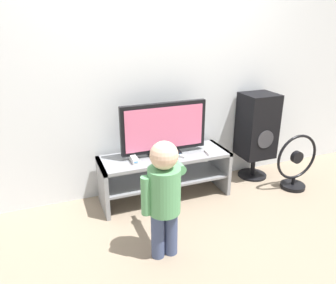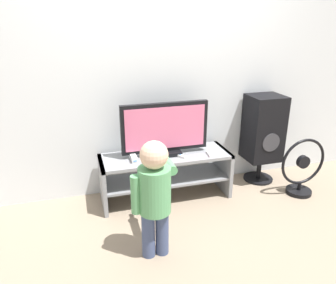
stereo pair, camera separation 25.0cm
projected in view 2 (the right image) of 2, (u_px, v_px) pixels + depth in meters
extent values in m
plane|color=gray|center=(172.00, 208.00, 3.15)|extent=(16.00, 16.00, 0.00)
cube|color=silver|center=(157.00, 63.00, 3.14)|extent=(10.00, 0.06, 2.60)
cube|color=gray|center=(166.00, 156.00, 3.18)|extent=(1.27, 0.43, 0.03)
cube|color=gray|center=(166.00, 178.00, 3.27)|extent=(1.23, 0.39, 0.02)
cube|color=gray|center=(103.00, 185.00, 3.10)|extent=(0.04, 0.43, 0.46)
cube|color=gray|center=(222.00, 169.00, 3.42)|extent=(0.04, 0.43, 0.46)
cube|color=black|center=(165.00, 152.00, 3.19)|extent=(0.29, 0.20, 0.04)
cube|color=black|center=(165.00, 127.00, 3.10)|extent=(0.84, 0.05, 0.47)
cube|color=#D8668C|center=(166.00, 128.00, 3.07)|extent=(0.77, 0.01, 0.40)
cube|color=white|center=(133.00, 158.00, 3.05)|extent=(0.05, 0.16, 0.05)
cube|color=#3F8CE5|center=(135.00, 161.00, 2.98)|extent=(0.03, 0.00, 0.01)
cube|color=white|center=(209.00, 154.00, 3.17)|extent=(0.05, 0.13, 0.02)
cylinder|color=#337FD8|center=(209.00, 153.00, 3.17)|extent=(0.01, 0.01, 0.00)
cube|color=white|center=(180.00, 156.00, 3.13)|extent=(0.10, 0.13, 0.02)
cylinder|color=#337FD8|center=(180.00, 155.00, 3.12)|extent=(0.01, 0.01, 0.00)
cylinder|color=#3F4C72|center=(148.00, 234.00, 2.45)|extent=(0.10, 0.10, 0.38)
cylinder|color=#3F4C72|center=(162.00, 232.00, 2.48)|extent=(0.10, 0.10, 0.38)
cylinder|color=#599E66|center=(155.00, 190.00, 2.34)|extent=(0.24, 0.24, 0.35)
sphere|color=beige|center=(154.00, 155.00, 2.24)|extent=(0.20, 0.20, 0.20)
cylinder|color=#599E66|center=(136.00, 195.00, 2.31)|extent=(0.07, 0.07, 0.29)
cylinder|color=#599E66|center=(167.00, 163.00, 2.46)|extent=(0.07, 0.29, 0.07)
sphere|color=beige|center=(162.00, 156.00, 2.59)|extent=(0.09, 0.09, 0.09)
cube|color=white|center=(161.00, 154.00, 2.62)|extent=(0.03, 0.13, 0.02)
cylinder|color=black|center=(258.00, 178.00, 3.70)|extent=(0.32, 0.32, 0.02)
cylinder|color=black|center=(259.00, 169.00, 3.66)|extent=(0.05, 0.05, 0.26)
cube|color=black|center=(263.00, 128.00, 3.49)|extent=(0.36, 0.33, 0.70)
cylinder|color=#38383D|center=(271.00, 143.00, 3.37)|extent=(0.20, 0.01, 0.20)
cylinder|color=black|center=(298.00, 191.00, 3.40)|extent=(0.26, 0.26, 0.04)
cylinder|color=black|center=(299.00, 186.00, 3.38)|extent=(0.04, 0.04, 0.08)
torus|color=black|center=(303.00, 162.00, 3.28)|extent=(0.49, 0.03, 0.49)
cylinder|color=black|center=(303.00, 162.00, 3.28)|extent=(0.13, 0.05, 0.13)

